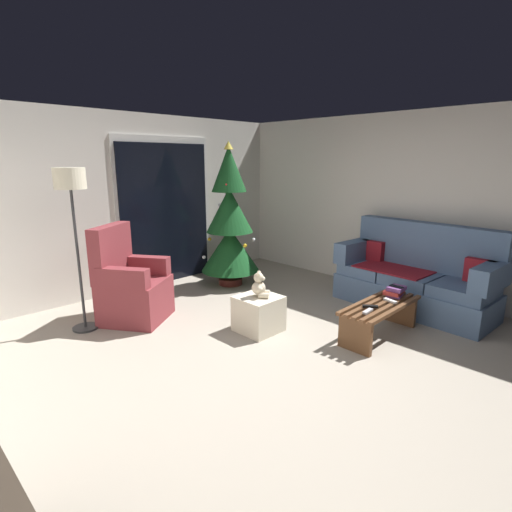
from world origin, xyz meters
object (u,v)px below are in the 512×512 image
object	(u,v)px
coffee_table	(380,314)
ottoman	(259,314)
couch	(416,278)
floor_lamp	(71,195)
teddy_bear_cream	(260,286)
book_stack	(395,291)
cell_phone	(396,286)
remote_silver	(368,311)
armchair	(131,287)
christmas_tree	(230,224)
remote_white	(390,301)
remote_black	(370,306)

from	to	relation	value
coffee_table	ottoman	xyz separation A→B (m)	(-0.81, 1.03, -0.05)
couch	floor_lamp	bearing A→B (deg)	144.44
floor_lamp	ottoman	world-z (taller)	floor_lamp
ottoman	teddy_bear_cream	xyz separation A→B (m)	(0.01, -0.01, 0.32)
book_stack	cell_phone	size ratio (longest dim) A/B	1.83
couch	remote_silver	distance (m)	1.44
armchair	teddy_bear_cream	xyz separation A→B (m)	(0.84, -1.31, 0.12)
remote_silver	ottoman	world-z (taller)	ottoman
remote_silver	christmas_tree	world-z (taller)	christmas_tree
coffee_table	teddy_bear_cream	bearing A→B (deg)	128.34
book_stack	armchair	bearing A→B (deg)	130.21
couch	coffee_table	bearing A→B (deg)	-174.38
couch	teddy_bear_cream	distance (m)	2.12
book_stack	christmas_tree	bearing A→B (deg)	94.88
remote_silver	remote_white	bearing A→B (deg)	84.62
christmas_tree	teddy_bear_cream	bearing A→B (deg)	-120.94
armchair	remote_silver	bearing A→B (deg)	-60.82
remote_white	ottoman	distance (m)	1.43
couch	remote_black	xyz separation A→B (m)	(-1.29, -0.09, -0.01)
remote_white	ottoman	bearing A→B (deg)	145.00
ottoman	teddy_bear_cream	size ratio (longest dim) A/B	1.54
book_stack	remote_white	bearing A→B (deg)	-166.37
remote_silver	coffee_table	bearing A→B (deg)	91.91
cell_phone	armchair	world-z (taller)	armchair
teddy_bear_cream	remote_silver	bearing A→B (deg)	-65.52
couch	armchair	distance (m)	3.53
ottoman	floor_lamp	bearing A→B (deg)	133.56
book_stack	floor_lamp	world-z (taller)	floor_lamp
remote_silver	armchair	distance (m)	2.70
teddy_bear_cream	remote_black	bearing A→B (deg)	-58.21
couch	remote_black	world-z (taller)	couch
remote_black	christmas_tree	xyz separation A→B (m)	(0.29, 2.51, 0.55)
remote_silver	armchair	size ratio (longest dim) A/B	0.14
christmas_tree	floor_lamp	distance (m)	2.34
christmas_tree	ottoman	distance (m)	1.91
couch	remote_white	distance (m)	1.00
coffee_table	remote_white	xyz separation A→B (m)	(0.12, -0.05, 0.13)
cell_phone	armchair	bearing A→B (deg)	134.56
floor_lamp	ottoman	distance (m)	2.35
remote_black	teddy_bear_cream	bearing A→B (deg)	-93.78
remote_black	book_stack	world-z (taller)	book_stack
couch	book_stack	distance (m)	0.80
remote_silver	ottoman	xyz separation A→B (m)	(-0.48, 1.06, -0.19)
christmas_tree	cell_phone	bearing A→B (deg)	-85.29
couch	coffee_table	distance (m)	1.12
couch	christmas_tree	size ratio (longest dim) A/B	0.93
christmas_tree	floor_lamp	bearing A→B (deg)	-177.82
christmas_tree	ottoman	bearing A→B (deg)	-121.27
couch	floor_lamp	distance (m)	4.17
cell_phone	teddy_bear_cream	size ratio (longest dim) A/B	0.50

